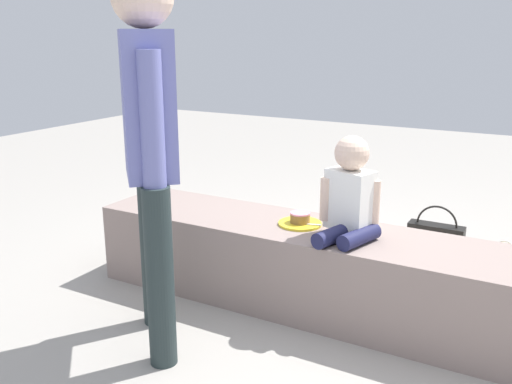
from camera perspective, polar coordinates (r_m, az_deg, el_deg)
The scene contains 10 objects.
ground_plane at distance 2.90m, azimuth 10.33°, elevation -12.45°, with size 12.00×12.00×0.00m, color #9F9A91.
concrete_ledge at distance 2.81m, azimuth 10.55°, elevation -8.61°, with size 2.86×0.49×0.43m, color gray.
child_seated at distance 2.65m, azimuth 9.49°, elevation -0.19°, with size 0.29×0.34×0.48m.
adult_standing at distance 2.37m, azimuth -10.78°, elevation 6.26°, with size 0.37×0.38×1.63m.
cake_plate at distance 2.85m, azimuth 4.49°, elevation -2.92°, with size 0.22×0.22×0.07m.
gift_bag at distance 3.34m, azimuth 24.54°, elevation -7.35°, with size 0.23×0.09×0.30m.
water_bottle_far_side at distance 3.55m, azimuth 13.64°, elevation -5.36°, with size 0.06×0.06×0.23m.
party_cup_red at distance 3.67m, azimuth 7.25°, elevation -5.25°, with size 0.09×0.09×0.10m, color red.
cake_box_white at distance 3.46m, azimuth 4.04°, elevation -6.28°, with size 0.32×0.26×0.13m, color white.
handbag_black_leather at distance 3.68m, azimuth 17.72°, elevation -4.69°, with size 0.34×0.11×0.35m.
Camera 1 is at (0.78, -2.44, 1.36)m, focal length 39.44 mm.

